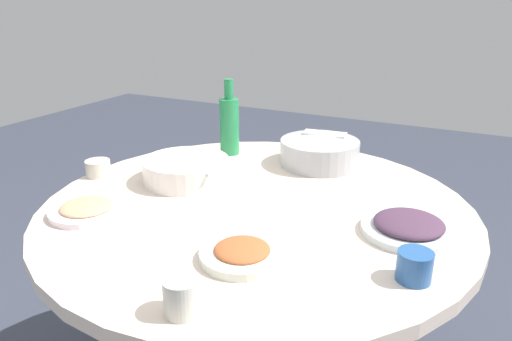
# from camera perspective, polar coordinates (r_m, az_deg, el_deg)

# --- Properties ---
(round_dining_table) EXTENTS (1.21, 1.21, 0.75)m
(round_dining_table) POSITION_cam_1_polar(r_m,az_deg,el_deg) (1.41, 0.03, -7.65)
(round_dining_table) COLOR #99999E
(round_dining_table) RESTS_ON ground
(rice_bowl) EXTENTS (0.27, 0.27, 0.10)m
(rice_bowl) POSITION_cam_1_polar(r_m,az_deg,el_deg) (1.67, 7.52, 2.20)
(rice_bowl) COLOR #B2B5BA
(rice_bowl) RESTS_ON round_dining_table
(soup_bowl) EXTENTS (0.27, 0.27, 0.07)m
(soup_bowl) POSITION_cam_1_polar(r_m,az_deg,el_deg) (1.53, -8.25, -0.01)
(soup_bowl) COLOR white
(soup_bowl) RESTS_ON round_dining_table
(dish_tofu_braise) EXTENTS (0.19, 0.19, 0.04)m
(dish_tofu_braise) POSITION_cam_1_polar(r_m,az_deg,el_deg) (1.09, -1.64, -9.73)
(dish_tofu_braise) COLOR silver
(dish_tofu_braise) RESTS_ON round_dining_table
(dish_eggplant) EXTENTS (0.23, 0.23, 0.05)m
(dish_eggplant) POSITION_cam_1_polar(r_m,az_deg,el_deg) (1.25, 17.62, -6.34)
(dish_eggplant) COLOR silver
(dish_eggplant) RESTS_ON round_dining_table
(dish_noodles) EXTENTS (0.20, 0.20, 0.03)m
(dish_noodles) POSITION_cam_1_polar(r_m,az_deg,el_deg) (1.38, -19.37, -4.31)
(dish_noodles) COLOR white
(dish_noodles) RESTS_ON round_dining_table
(green_bottle) EXTENTS (0.07, 0.07, 0.27)m
(green_bottle) POSITION_cam_1_polar(r_m,az_deg,el_deg) (1.76, -3.17, 5.49)
(green_bottle) COLOR #258B4E
(green_bottle) RESTS_ON round_dining_table
(tea_cup_near) EXTENTS (0.08, 0.08, 0.05)m
(tea_cup_near) POSITION_cam_1_polar(r_m,az_deg,el_deg) (1.64, -18.19, 0.27)
(tea_cup_near) COLOR beige
(tea_cup_near) RESTS_ON round_dining_table
(tea_cup_far) EXTENTS (0.07, 0.07, 0.07)m
(tea_cup_far) POSITION_cam_1_polar(r_m,az_deg,el_deg) (0.93, -8.77, -14.49)
(tea_cup_far) COLOR silver
(tea_cup_far) RESTS_ON round_dining_table
(tea_cup_side) EXTENTS (0.07, 0.07, 0.07)m
(tea_cup_side) POSITION_cam_1_polar(r_m,az_deg,el_deg) (1.06, 18.24, -10.70)
(tea_cup_side) COLOR #29589A
(tea_cup_side) RESTS_ON round_dining_table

